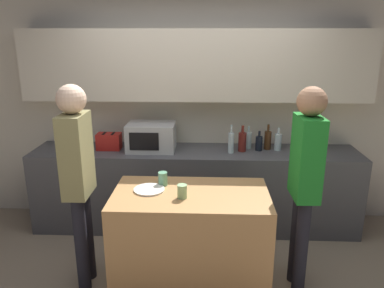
{
  "coord_description": "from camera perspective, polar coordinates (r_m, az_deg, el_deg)",
  "views": [
    {
      "loc": [
        0.13,
        -2.54,
        2.16
      ],
      "look_at": [
        -0.0,
        0.56,
        1.23
      ],
      "focal_mm": 35.0,
      "sensor_mm": 36.0,
      "label": 1
    }
  ],
  "objects": [
    {
      "name": "person_left",
      "position": [
        3.17,
        16.88,
        -4.29
      ],
      "size": [
        0.23,
        0.34,
        1.77
      ],
      "rotation": [
        0.0,
        0.0,
        -4.69
      ],
      "color": "black",
      "rests_on": "ground_plane"
    },
    {
      "name": "plate_on_island",
      "position": [
        3.19,
        -6.55,
        -6.92
      ],
      "size": [
        0.26,
        0.26,
        0.01
      ],
      "color": "white",
      "rests_on": "kitchen_island"
    },
    {
      "name": "person_center",
      "position": [
        3.22,
        -17.01,
        -3.87
      ],
      "size": [
        0.23,
        0.34,
        1.78
      ],
      "rotation": [
        0.0,
        0.0,
        -1.56
      ],
      "color": "black",
      "rests_on": "ground_plane"
    },
    {
      "name": "cup_0",
      "position": [
        3.27,
        -4.47,
        -5.3
      ],
      "size": [
        0.08,
        0.08,
        0.12
      ],
      "color": "#5F9C77",
      "rests_on": "kitchen_island"
    },
    {
      "name": "toaster",
      "position": [
        4.26,
        -12.53,
        0.39
      ],
      "size": [
        0.26,
        0.16,
        0.18
      ],
      "color": "#B21E19",
      "rests_on": "back_counter"
    },
    {
      "name": "bottle_1",
      "position": [
        4.12,
        7.66,
        0.39
      ],
      "size": [
        0.09,
        0.09,
        0.29
      ],
      "color": "maroon",
      "rests_on": "back_counter"
    },
    {
      "name": "bottle_5",
      "position": [
        4.23,
        12.97,
        0.36
      ],
      "size": [
        0.08,
        0.08,
        0.25
      ],
      "color": "silver",
      "rests_on": "back_counter"
    },
    {
      "name": "back_wall",
      "position": [
        4.25,
        0.64,
        8.21
      ],
      "size": [
        6.4,
        0.4,
        2.7
      ],
      "color": "beige",
      "rests_on": "ground_plane"
    },
    {
      "name": "potted_plant",
      "position": [
        4.25,
        18.19,
        1.41
      ],
      "size": [
        0.14,
        0.14,
        0.39
      ],
      "color": "#333D4C",
      "rests_on": "back_counter"
    },
    {
      "name": "bottle_0",
      "position": [
        4.04,
        5.97,
        0.24
      ],
      "size": [
        0.06,
        0.06,
        0.31
      ],
      "color": "silver",
      "rests_on": "back_counter"
    },
    {
      "name": "back_counter",
      "position": [
        4.29,
        0.48,
        -6.8
      ],
      "size": [
        3.6,
        0.62,
        0.91
      ],
      "color": "#4C4C51",
      "rests_on": "ground_plane"
    },
    {
      "name": "bottle_2",
      "position": [
        4.23,
        8.59,
        0.62
      ],
      "size": [
        0.07,
        0.07,
        0.26
      ],
      "color": "silver",
      "rests_on": "back_counter"
    },
    {
      "name": "bottle_3",
      "position": [
        4.18,
        10.16,
        0.15
      ],
      "size": [
        0.08,
        0.08,
        0.22
      ],
      "color": "black",
      "rests_on": "back_counter"
    },
    {
      "name": "bottle_4",
      "position": [
        4.24,
        11.46,
        0.64
      ],
      "size": [
        0.08,
        0.08,
        0.28
      ],
      "color": "#472814",
      "rests_on": "back_counter"
    },
    {
      "name": "kitchen_island",
      "position": [
        3.33,
        -0.19,
        -14.44
      ],
      "size": [
        1.3,
        0.73,
        0.88
      ],
      "color": "#B27F4C",
      "rests_on": "ground_plane"
    },
    {
      "name": "microwave",
      "position": [
        4.14,
        -6.22,
        1.11
      ],
      "size": [
        0.52,
        0.39,
        0.3
      ],
      "color": "#B7BABC",
      "rests_on": "back_counter"
    },
    {
      "name": "cup_1",
      "position": [
        3.02,
        -1.51,
        -7.23
      ],
      "size": [
        0.08,
        0.08,
        0.11
      ],
      "color": "#94BF82",
      "rests_on": "kitchen_island"
    }
  ]
}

